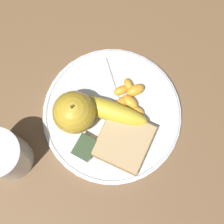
{
  "coord_description": "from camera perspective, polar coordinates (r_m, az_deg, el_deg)",
  "views": [
    {
      "loc": [
        0.13,
        0.07,
        0.7
      ],
      "look_at": [
        0.0,
        0.0,
        0.03
      ],
      "focal_mm": 60.0,
      "sensor_mm": 36.0,
      "label": 1
    }
  ],
  "objects": [
    {
      "name": "orange_segment_4",
      "position": [
        0.7,
        -0.37,
        0.76
      ],
      "size": [
        0.03,
        0.02,
        0.02
      ],
      "color": "#F9A32D",
      "rests_on": "plate"
    },
    {
      "name": "orange_segment_3",
      "position": [
        0.7,
        3.69,
        0.18
      ],
      "size": [
        0.02,
        0.03,
        0.02
      ],
      "color": "#F9A32D",
      "rests_on": "plate"
    },
    {
      "name": "banana",
      "position": [
        0.69,
        -0.75,
        0.26
      ],
      "size": [
        0.06,
        0.16,
        0.04
      ],
      "color": "yellow",
      "rests_on": "plate"
    },
    {
      "name": "jam_packet",
      "position": [
        0.69,
        -4.14,
        -5.5
      ],
      "size": [
        0.04,
        0.03,
        0.02
      ],
      "color": "silver",
      "rests_on": "plate"
    },
    {
      "name": "orange_segment_6",
      "position": [
        0.71,
        1.36,
        3.3
      ],
      "size": [
        0.03,
        0.03,
        0.02
      ],
      "color": "#F9A32D",
      "rests_on": "plate"
    },
    {
      "name": "bread_slice",
      "position": [
        0.69,
        1.82,
        -4.48
      ],
      "size": [
        0.1,
        0.1,
        0.02
      ],
      "color": "olive",
      "rests_on": "plate"
    },
    {
      "name": "plate",
      "position": [
        0.71,
        -0.0,
        -0.42
      ],
      "size": [
        0.26,
        0.26,
        0.01
      ],
      "color": "silver",
      "rests_on": "ground_plane"
    },
    {
      "name": "fork",
      "position": [
        0.7,
        1.33,
        -0.33
      ],
      "size": [
        0.15,
        0.15,
        0.0
      ],
      "rotation": [
        0.0,
        0.0,
        13.37
      ],
      "color": "silver",
      "rests_on": "plate"
    },
    {
      "name": "juice_glass",
      "position": [
        0.68,
        -16.05,
        -6.44
      ],
      "size": [
        0.08,
        0.08,
        0.11
      ],
      "color": "silver",
      "rests_on": "ground_plane"
    },
    {
      "name": "apple",
      "position": [
        0.67,
        -5.8,
        -0.08
      ],
      "size": [
        0.08,
        0.08,
        0.09
      ],
      "color": "gold",
      "rests_on": "plate"
    },
    {
      "name": "orange_segment_1",
      "position": [
        0.69,
        3.01,
        -1.62
      ],
      "size": [
        0.03,
        0.04,
        0.02
      ],
      "color": "#F9A32D",
      "rests_on": "plate"
    },
    {
      "name": "orange_segment_7",
      "position": [
        0.7,
        1.41,
        1.16
      ],
      "size": [
        0.03,
        0.02,
        0.02
      ],
      "color": "#F9A32D",
      "rests_on": "plate"
    },
    {
      "name": "orange_segment_2",
      "position": [
        0.71,
        2.7,
        4.09
      ],
      "size": [
        0.03,
        0.03,
        0.01
      ],
      "color": "#F9A32D",
      "rests_on": "plate"
    },
    {
      "name": "orange_segment_5",
      "position": [
        0.71,
        3.59,
        3.36
      ],
      "size": [
        0.04,
        0.04,
        0.02
      ],
      "color": "#F9A32D",
      "rests_on": "plate"
    },
    {
      "name": "orange_segment_0",
      "position": [
        0.7,
        2.73,
        1.54
      ],
      "size": [
        0.03,
        0.04,
        0.02
      ],
      "color": "#F9A32D",
      "rests_on": "plate"
    },
    {
      "name": "ground_plane",
      "position": [
        0.72,
        -0.0,
        -0.56
      ],
      "size": [
        3.0,
        3.0,
        0.0
      ],
      "primitive_type": "plane",
      "color": "brown"
    },
    {
      "name": "orange_segment_8",
      "position": [
        0.7,
        4.6,
        -1.71
      ],
      "size": [
        0.02,
        0.03,
        0.01
      ],
      "color": "#F9A32D",
      "rests_on": "plate"
    }
  ]
}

